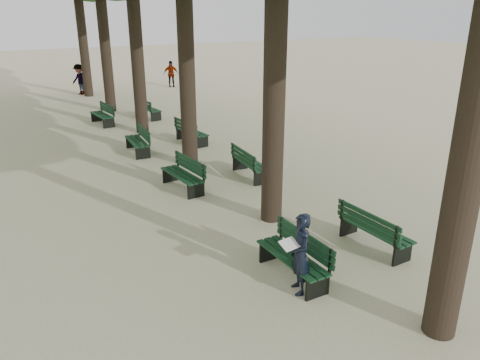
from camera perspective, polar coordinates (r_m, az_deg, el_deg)
ground at (r=8.92m, az=6.34°, el=-13.84°), size 120.00×120.00×0.00m
bench_left_0 at (r=9.31m, az=6.39°, el=-10.26°), size 0.57×1.80×0.92m
bench_left_1 at (r=13.66m, az=-7.02°, el=-0.06°), size 0.72×1.84×0.92m
bench_left_2 at (r=17.41m, az=-12.38°, el=4.10°), size 0.71×1.84×0.92m
bench_left_3 at (r=22.17m, az=-16.43°, el=7.19°), size 0.73×1.84×0.92m
bench_right_0 at (r=10.72m, az=16.06°, el=-6.66°), size 0.62×1.81×0.92m
bench_right_1 at (r=14.57m, az=1.31°, el=1.40°), size 0.74×1.85×0.92m
bench_right_2 at (r=18.39m, az=-5.89°, el=5.33°), size 0.74×1.85×0.92m
bench_right_3 at (r=23.00m, az=-11.07°, el=8.09°), size 0.77×1.85×0.92m
man_with_map at (r=8.65m, az=7.33°, el=-8.93°), size 0.67×0.69×1.57m
pedestrian_b at (r=30.48m, az=-18.96°, el=11.53°), size 0.89×1.20×1.81m
pedestrian_c at (r=32.10m, az=-8.43°, el=12.67°), size 1.05×0.61×1.70m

